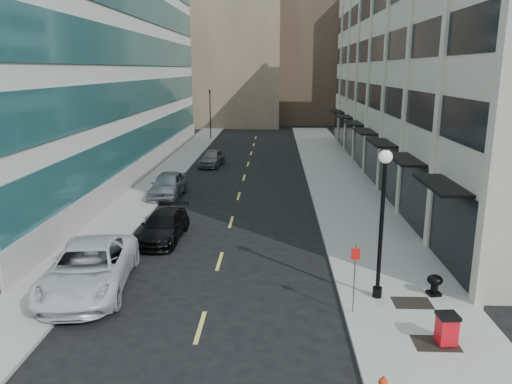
# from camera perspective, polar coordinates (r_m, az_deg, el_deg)

# --- Properties ---
(ground) EXTENTS (160.00, 160.00, 0.00)m
(ground) POSITION_cam_1_polar(r_m,az_deg,el_deg) (15.98, -7.50, -18.55)
(ground) COLOR black
(ground) RESTS_ON ground
(sidewalk_right) EXTENTS (5.00, 80.00, 0.15)m
(sidewalk_right) POSITION_cam_1_polar(r_m,az_deg,el_deg) (34.70, 10.45, -0.46)
(sidewalk_right) COLOR gray
(sidewalk_right) RESTS_ON ground
(sidewalk_left) EXTENTS (3.00, 80.00, 0.15)m
(sidewalk_left) POSITION_cam_1_polar(r_m,az_deg,el_deg) (35.49, -12.52, -0.24)
(sidewalk_left) COLOR gray
(sidewalk_left) RESTS_ON ground
(building_right) EXTENTS (15.30, 46.50, 18.25)m
(building_right) POSITION_cam_1_polar(r_m,az_deg,el_deg) (42.78, 22.61, 13.48)
(building_right) COLOR beige
(building_right) RESTS_ON ground
(building_left) EXTENTS (16.14, 46.00, 20.00)m
(building_left) POSITION_cam_1_polar(r_m,az_deg,el_deg) (44.32, -23.17, 14.70)
(building_left) COLOR beige
(building_left) RESTS_ON ground
(skyline_tan_near) EXTENTS (14.00, 18.00, 28.00)m
(skyline_tan_near) POSITION_cam_1_polar(r_m,az_deg,el_deg) (81.71, -2.46, 17.72)
(skyline_tan_near) COLOR #957E62
(skyline_tan_near) RESTS_ON ground
(skyline_brown) EXTENTS (12.00, 16.00, 34.00)m
(skyline_brown) POSITION_cam_1_polar(r_m,az_deg,el_deg) (85.87, 6.25, 19.48)
(skyline_brown) COLOR #4F3F2F
(skyline_brown) RESTS_ON ground
(skyline_tan_far) EXTENTS (12.00, 14.00, 22.00)m
(skyline_tan_far) POSITION_cam_1_polar(r_m,az_deg,el_deg) (92.78, -8.31, 15.28)
(skyline_tan_far) COLOR #957E62
(skyline_tan_far) RESTS_ON ground
(skyline_stone) EXTENTS (10.00, 14.00, 20.00)m
(skyline_stone) POSITION_cam_1_polar(r_m,az_deg,el_deg) (80.79, 13.74, 14.56)
(skyline_stone) COLOR beige
(skyline_stone) RESTS_ON ground
(grate_mid) EXTENTS (1.40, 1.00, 0.01)m
(grate_mid) POSITION_cam_1_polar(r_m,az_deg,el_deg) (17.33, 19.85, -15.96)
(grate_mid) COLOR black
(grate_mid) RESTS_ON sidewalk_right
(grate_far) EXTENTS (1.40, 1.00, 0.01)m
(grate_far) POSITION_cam_1_polar(r_m,az_deg,el_deg) (19.70, 17.41, -11.99)
(grate_far) COLOR black
(grate_far) RESTS_ON sidewalk_right
(road_centerline) EXTENTS (0.15, 68.20, 0.01)m
(road_centerline) POSITION_cam_1_polar(r_m,az_deg,el_deg) (31.55, -2.39, -1.81)
(road_centerline) COLOR #D8CC4C
(road_centerline) RESTS_ON ground
(traffic_signal) EXTENTS (0.66, 0.66, 6.98)m
(traffic_signal) POSITION_cam_1_polar(r_m,az_deg,el_deg) (61.86, -5.31, 11.23)
(traffic_signal) COLOR black
(traffic_signal) RESTS_ON ground
(car_white_van) EXTENTS (3.74, 6.87, 1.83)m
(car_white_van) POSITION_cam_1_polar(r_m,az_deg,el_deg) (20.92, -18.56, -8.26)
(car_white_van) COLOR silver
(car_white_van) RESTS_ON ground
(car_black_pickup) EXTENTS (2.19, 4.96, 1.42)m
(car_black_pickup) POSITION_cam_1_polar(r_m,az_deg,el_deg) (26.01, -10.56, -3.88)
(car_black_pickup) COLOR black
(car_black_pickup) RESTS_ON ground
(car_silver_sedan) EXTENTS (2.13, 5.04, 1.70)m
(car_silver_sedan) POSITION_cam_1_polar(r_m,az_deg,el_deg) (34.55, -10.02, 0.82)
(car_silver_sedan) COLOR gray
(car_silver_sedan) RESTS_ON ground
(car_grey_sedan) EXTENTS (2.23, 4.52, 1.48)m
(car_grey_sedan) POSITION_cam_1_polar(r_m,az_deg,el_deg) (45.14, -5.07, 3.90)
(car_grey_sedan) COLOR slate
(car_grey_sedan) RESTS_ON ground
(trash_bin) EXTENTS (0.68, 0.73, 1.02)m
(trash_bin) POSITION_cam_1_polar(r_m,az_deg,el_deg) (17.16, 20.97, -14.30)
(trash_bin) COLOR red
(trash_bin) RESTS_ON sidewalk_right
(lamppost) EXTENTS (0.48, 0.48, 5.75)m
(lamppost) POSITION_cam_1_polar(r_m,az_deg,el_deg) (18.66, 14.23, -2.14)
(lamppost) COLOR black
(lamppost) RESTS_ON sidewalk_right
(sign_post) EXTENTS (0.30, 0.06, 2.57)m
(sign_post) POSITION_cam_1_polar(r_m,az_deg,el_deg) (17.83, 11.24, -8.63)
(sign_post) COLOR slate
(sign_post) RESTS_ON sidewalk_right
(urn_planter) EXTENTS (0.59, 0.59, 0.81)m
(urn_planter) POSITION_cam_1_polar(r_m,az_deg,el_deg) (20.40, 19.74, -9.75)
(urn_planter) COLOR black
(urn_planter) RESTS_ON sidewalk_right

